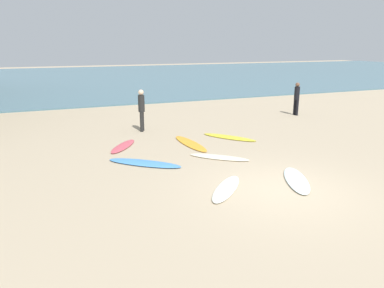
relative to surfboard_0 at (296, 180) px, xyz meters
name	(u,v)px	position (x,y,z in m)	size (l,w,h in m)	color
ground_plane	(281,190)	(-0.77, -0.36, -0.04)	(120.00, 120.00, 0.00)	tan
ocean_water	(96,78)	(-0.77, 34.78, 0.00)	(120.00, 40.00, 0.08)	slate
surfboard_0	(296,180)	(0.00, 0.00, 0.00)	(0.60, 2.14, 0.08)	white
surfboard_1	(123,146)	(-3.82, 5.36, 0.00)	(0.48, 1.95, 0.08)	#D54F5E
surfboard_2	(229,137)	(0.54, 5.07, -0.01)	(0.56, 2.37, 0.06)	yellow
surfboard_3	(144,163)	(-3.60, 3.09, 0.00)	(0.60, 2.53, 0.08)	#4A91E0
surfboard_4	(226,188)	(-2.12, 0.20, 0.00)	(0.51, 2.02, 0.07)	white
surfboard_5	(219,157)	(-1.07, 2.76, -0.01)	(0.51, 2.09, 0.06)	#F0E7C5
surfboard_6	(190,143)	(-1.32, 4.77, -0.01)	(0.56, 2.57, 0.06)	gold
beachgoer_near	(297,97)	(6.21, 8.14, 0.95)	(0.29, 0.34, 1.76)	black
beachgoer_mid	(142,108)	(-2.48, 7.61, 1.00)	(0.37, 0.37, 1.84)	black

